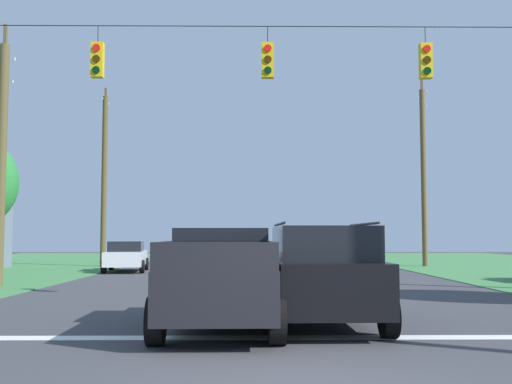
# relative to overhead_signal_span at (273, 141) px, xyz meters

# --- Properties ---
(stop_bar_stripe) EXTENTS (14.49, 0.45, 0.01)m
(stop_bar_stripe) POSITION_rel_overhead_signal_span_xyz_m (-0.13, -5.09, -4.30)
(stop_bar_stripe) COLOR white
(stop_bar_stripe) RESTS_ON ground
(lane_dash_0) EXTENTS (2.50, 0.15, 0.01)m
(lane_dash_0) POSITION_rel_overhead_signal_span_xyz_m (-0.13, 0.91, -4.30)
(lane_dash_0) COLOR white
(lane_dash_0) RESTS_ON ground
(lane_dash_1) EXTENTS (2.50, 0.15, 0.01)m
(lane_dash_1) POSITION_rel_overhead_signal_span_xyz_m (-0.13, 7.20, -4.30)
(lane_dash_1) COLOR white
(lane_dash_1) RESTS_ON ground
(lane_dash_2) EXTENTS (2.50, 0.15, 0.01)m
(lane_dash_2) POSITION_rel_overhead_signal_span_xyz_m (-0.13, 13.93, -4.30)
(lane_dash_2) COLOR white
(lane_dash_2) RESTS_ON ground
(overhead_signal_span) EXTENTS (17.56, 0.31, 7.83)m
(overhead_signal_span) POSITION_rel_overhead_signal_span_xyz_m (0.00, 0.00, 0.00)
(overhead_signal_span) COLOR brown
(overhead_signal_span) RESTS_ON ground
(pickup_truck) EXTENTS (2.34, 5.42, 1.95)m
(pickup_truck) POSITION_rel_overhead_signal_span_xyz_m (-1.18, -3.92, -3.33)
(pickup_truck) COLOR black
(pickup_truck) RESTS_ON ground
(suv_black) EXTENTS (2.28, 4.83, 2.05)m
(suv_black) POSITION_rel_overhead_signal_span_xyz_m (0.83, -3.62, -3.24)
(suv_black) COLOR black
(suv_black) RESTS_ON ground
(distant_car_crossing_white) EXTENTS (2.36, 4.46, 1.52)m
(distant_car_crossing_white) POSITION_rel_overhead_signal_span_xyz_m (-6.82, 14.71, -3.51)
(distant_car_crossing_white) COLOR silver
(distant_car_crossing_white) RESTS_ON ground
(utility_pole_far_right) EXTENTS (0.32, 1.83, 11.21)m
(utility_pole_far_right) POSITION_rel_overhead_signal_span_xyz_m (9.68, 19.60, 1.21)
(utility_pole_far_right) COLOR brown
(utility_pole_far_right) RESTS_ON ground
(utility_pole_mid_left) EXTENTS (0.34, 1.91, 9.48)m
(utility_pole_mid_left) POSITION_rel_overhead_signal_span_xyz_m (-9.51, 5.72, 0.29)
(utility_pole_mid_left) COLOR brown
(utility_pole_mid_left) RESTS_ON ground
(utility_pole_far_left) EXTENTS (0.32, 1.55, 10.58)m
(utility_pole_far_left) POSITION_rel_overhead_signal_span_xyz_m (-9.19, 19.69, 0.85)
(utility_pole_far_left) COLOR brown
(utility_pole_far_left) RESTS_ON ground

